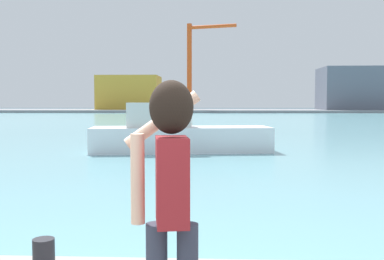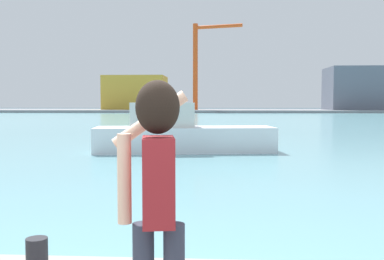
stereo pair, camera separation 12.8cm
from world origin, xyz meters
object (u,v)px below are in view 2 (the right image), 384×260
Objects in this scene: harbor_bollard at (37,257)px; warehouse_right at (360,89)px; boat_moored at (180,134)px; port_crane at (200,59)px; person_photographer at (157,186)px; warehouse_left at (136,93)px.

warehouse_right reaches higher than harbor_bollard.
boat_moored is at bearing 89.75° from harbor_bollard.
warehouse_right is 33.88m from port_crane.
person_photographer is at bearing -87.74° from port_crane.
boat_moored is (0.06, 14.22, 0.10)m from harbor_bollard.
person_photographer is at bearing -79.19° from warehouse_left.
warehouse_right reaches higher than boat_moored.
warehouse_left is (-17.83, 93.36, 2.62)m from person_photographer.
warehouse_left reaches higher than boat_moored.
harbor_bollard is at bearing -97.45° from boat_moored.
harbor_bollard is 87.57m from port_crane.
warehouse_left is at bearing 178.05° from warehouse_right.
person_photographer is 96.48m from warehouse_right.
warehouse_left is 0.98× the size of warehouse_right.
person_photographer is 0.13× the size of warehouse_left.
boat_moored is at bearing -77.97° from warehouse_left.
warehouse_right is at bearing -26.78° from person_photographer.
boat_moored is 0.58× the size of warehouse_left.
boat_moored is 73.46m from port_crane.
harbor_bollard is 14.22m from boat_moored.
harbor_bollard is at bearing 40.29° from person_photographer.
harbor_bollard is at bearing -79.82° from warehouse_left.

